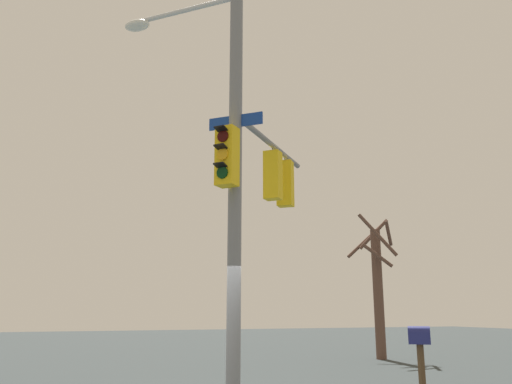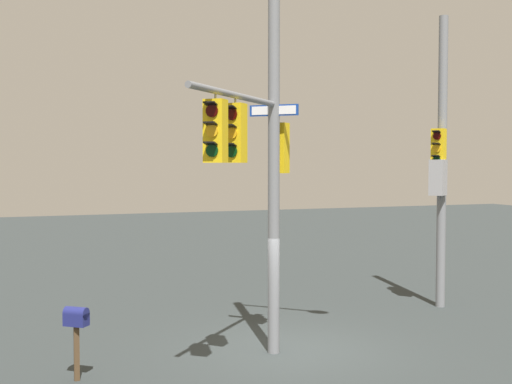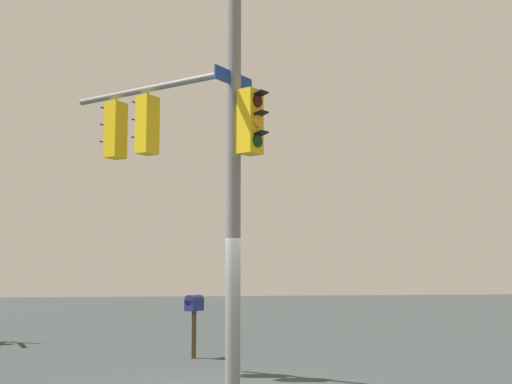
% 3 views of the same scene
% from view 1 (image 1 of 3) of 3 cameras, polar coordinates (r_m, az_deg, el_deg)
% --- Properties ---
extents(main_signal_pole_assembly, '(3.39, 4.77, 8.20)m').
position_cam_1_polar(main_signal_pole_assembly, '(10.33, -1.44, 3.21)').
color(main_signal_pole_assembly, slate).
rests_on(main_signal_pole_assembly, ground).
extents(mailbox, '(0.46, 0.49, 1.41)m').
position_cam_1_polar(mailbox, '(11.59, 17.67, -15.47)').
color(mailbox, '#4C3823').
rests_on(mailbox, ground).
extents(bare_tree_behind_pole, '(1.89, 1.87, 5.30)m').
position_cam_1_polar(bare_tree_behind_pole, '(20.20, 13.33, -9.80)').
color(bare_tree_behind_pole, brown).
rests_on(bare_tree_behind_pole, ground).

